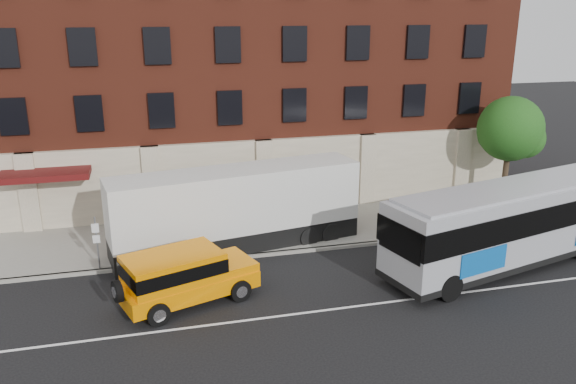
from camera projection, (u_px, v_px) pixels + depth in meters
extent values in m
plane|color=black|center=(330.00, 317.00, 21.39)|extent=(120.00, 120.00, 0.00)
cube|color=#99978B|center=(276.00, 229.00, 29.68)|extent=(60.00, 6.00, 0.15)
cube|color=#99978B|center=(290.00, 252.00, 26.91)|extent=(60.00, 0.25, 0.15)
cube|color=white|center=(326.00, 310.00, 21.85)|extent=(60.00, 0.12, 0.01)
cube|color=maroon|center=(245.00, 65.00, 34.77)|extent=(30.00, 10.00, 15.00)
cube|color=beige|center=(264.00, 176.00, 31.68)|extent=(30.00, 0.35, 4.00)
cube|color=#4A0D0D|center=(45.00, 174.00, 27.99)|extent=(4.20, 2.20, 0.30)
cube|color=beige|center=(29.00, 192.00, 28.78)|extent=(0.90, 0.55, 4.00)
cube|color=beige|center=(152.00, 184.00, 30.19)|extent=(0.90, 0.55, 4.00)
cube|color=beige|center=(264.00, 176.00, 31.59)|extent=(0.90, 0.55, 4.00)
cube|color=beige|center=(367.00, 169.00, 32.99)|extent=(0.90, 0.55, 4.00)
cube|color=beige|center=(461.00, 162.00, 34.40)|extent=(0.90, 0.55, 4.00)
cube|color=black|center=(13.00, 116.00, 27.73)|extent=(1.30, 0.20, 1.80)
cube|color=black|center=(89.00, 113.00, 28.55)|extent=(1.30, 0.20, 1.80)
cube|color=black|center=(162.00, 110.00, 29.37)|extent=(1.30, 0.20, 1.80)
cube|color=black|center=(230.00, 108.00, 30.19)|extent=(1.30, 0.20, 1.80)
cube|color=black|center=(294.00, 105.00, 31.01)|extent=(1.30, 0.20, 1.80)
cube|color=black|center=(356.00, 103.00, 31.82)|extent=(1.30, 0.20, 1.80)
cube|color=black|center=(414.00, 100.00, 32.64)|extent=(1.30, 0.20, 1.80)
cube|color=black|center=(469.00, 98.00, 33.46)|extent=(1.30, 0.20, 1.80)
cube|color=black|center=(3.00, 48.00, 26.76)|extent=(1.30, 0.20, 1.80)
cube|color=black|center=(82.00, 47.00, 27.58)|extent=(1.30, 0.20, 1.80)
cube|color=black|center=(157.00, 46.00, 28.40)|extent=(1.30, 0.20, 1.80)
cube|color=black|center=(228.00, 45.00, 29.22)|extent=(1.30, 0.20, 1.80)
cube|color=black|center=(295.00, 44.00, 30.03)|extent=(1.30, 0.20, 1.80)
cube|color=black|center=(358.00, 43.00, 30.85)|extent=(1.30, 0.20, 1.80)
cube|color=black|center=(418.00, 42.00, 31.67)|extent=(1.30, 0.20, 1.80)
cube|color=black|center=(475.00, 41.00, 32.49)|extent=(1.30, 0.20, 1.80)
cube|color=black|center=(62.00, 198.00, 29.28)|extent=(2.60, 0.15, 2.80)
cube|color=black|center=(181.00, 189.00, 30.69)|extent=(2.60, 0.15, 2.80)
cube|color=black|center=(290.00, 181.00, 32.09)|extent=(2.60, 0.15, 2.80)
cube|color=black|center=(390.00, 174.00, 33.49)|extent=(2.60, 0.15, 2.80)
cylinder|color=gray|center=(97.00, 244.00, 24.75)|extent=(0.07, 0.07, 2.50)
cube|color=silver|center=(95.00, 228.00, 24.37)|extent=(0.30, 0.03, 0.40)
cube|color=silver|center=(96.00, 239.00, 24.52)|extent=(0.30, 0.03, 0.35)
cylinder|color=#36241B|center=(504.00, 179.00, 32.82)|extent=(0.32, 0.32, 3.00)
sphere|color=#1A4213|center=(510.00, 129.00, 31.94)|extent=(3.60, 3.60, 3.60)
sphere|color=#1A4213|center=(525.00, 138.00, 31.89)|extent=(2.20, 2.20, 2.20)
sphere|color=#1A4213|center=(496.00, 135.00, 32.29)|extent=(2.00, 2.00, 2.00)
cube|color=#9FA1A8|center=(519.00, 221.00, 25.39)|extent=(13.59, 6.02, 3.16)
cube|color=black|center=(515.00, 252.00, 25.84)|extent=(13.66, 6.08, 0.28)
cube|color=#9FA1A8|center=(523.00, 186.00, 24.90)|extent=(12.86, 5.53, 0.13)
cube|color=black|center=(520.00, 210.00, 25.23)|extent=(13.70, 6.12, 1.11)
cube|color=#0B53A8|center=(484.00, 261.00, 22.76)|extent=(2.38, 0.65, 1.00)
cube|color=#0B53A8|center=(541.00, 212.00, 28.28)|extent=(2.38, 0.65, 1.00)
cylinder|color=black|center=(450.00, 287.00, 22.44)|extent=(1.16, 0.60, 1.11)
cylinder|color=black|center=(407.00, 264.00, 24.53)|extent=(1.16, 0.60, 1.11)
cylinder|color=black|center=(538.00, 230.00, 28.29)|extent=(1.16, 0.60, 1.11)
cylinder|color=black|center=(556.00, 225.00, 28.90)|extent=(1.16, 0.60, 1.11)
cube|color=#FF8900|center=(189.00, 285.00, 22.34)|extent=(5.59, 3.72, 0.65)
cube|color=#FF8900|center=(173.00, 268.00, 21.77)|extent=(4.05, 3.15, 1.08)
cube|color=black|center=(173.00, 267.00, 21.75)|extent=(4.11, 3.21, 0.54)
cube|color=#FF8900|center=(229.00, 263.00, 23.12)|extent=(2.19, 2.46, 0.32)
cube|color=black|center=(248.00, 268.00, 23.68)|extent=(0.62, 1.65, 0.59)
cylinder|color=black|center=(117.00, 291.00, 20.76)|extent=(0.49, 0.85, 0.82)
cylinder|color=black|center=(240.00, 291.00, 22.45)|extent=(0.91, 0.56, 0.86)
cylinder|color=silver|center=(240.00, 291.00, 22.45)|extent=(0.55, 0.46, 0.47)
cylinder|color=black|center=(216.00, 271.00, 24.14)|extent=(0.91, 0.56, 0.86)
cylinder|color=silver|center=(216.00, 271.00, 24.14)|extent=(0.55, 0.46, 0.47)
cylinder|color=black|center=(158.00, 314.00, 20.71)|extent=(0.91, 0.56, 0.86)
cylinder|color=silver|center=(158.00, 314.00, 20.71)|extent=(0.55, 0.46, 0.47)
cylinder|color=black|center=(138.00, 291.00, 22.40)|extent=(0.91, 0.56, 0.86)
cylinder|color=silver|center=(138.00, 291.00, 22.40)|extent=(0.55, 0.46, 0.47)
cube|color=black|center=(238.00, 238.00, 27.32)|extent=(11.91, 4.33, 1.07)
cube|color=white|center=(237.00, 199.00, 26.73)|extent=(11.92, 4.37, 2.82)
cylinder|color=black|center=(150.00, 264.00, 24.65)|extent=(1.01, 0.44, 0.97)
cylinder|color=black|center=(140.00, 245.00, 26.59)|extent=(1.01, 0.44, 0.97)
cylinder|color=black|center=(177.00, 259.00, 25.10)|extent=(1.01, 0.44, 0.97)
cylinder|color=black|center=(165.00, 241.00, 27.05)|extent=(1.01, 0.44, 0.97)
cylinder|color=black|center=(309.00, 237.00, 27.62)|extent=(1.01, 0.44, 0.97)
cylinder|color=black|center=(290.00, 222.00, 29.56)|extent=(1.01, 0.44, 0.97)
cylinder|color=black|center=(331.00, 233.00, 28.07)|extent=(1.01, 0.44, 0.97)
cylinder|color=black|center=(310.00, 218.00, 30.02)|extent=(1.01, 0.44, 0.97)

